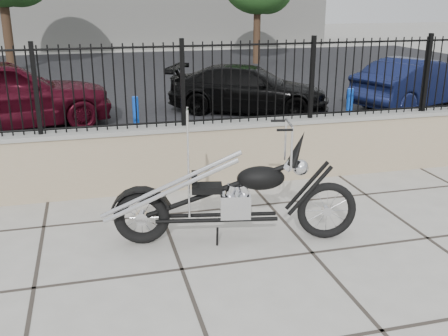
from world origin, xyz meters
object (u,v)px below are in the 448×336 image
at_px(chopper_motorcycle, 231,176).
at_px(car_red, 0,94).
at_px(car_black, 249,89).
at_px(car_blue, 418,83).

bearing_deg(chopper_motorcycle, car_red, 128.48).
height_order(chopper_motorcycle, car_red, chopper_motorcycle).
bearing_deg(chopper_motorcycle, car_black, 82.28).
distance_m(car_red, car_black, 5.67).
distance_m(chopper_motorcycle, car_red, 7.21).
distance_m(chopper_motorcycle, car_black, 7.24).
distance_m(car_black, car_blue, 4.44).
bearing_deg(car_blue, chopper_motorcycle, 113.61).
xyz_separation_m(car_red, car_blue, (10.06, -0.04, -0.15)).
relative_size(chopper_motorcycle, car_black, 0.69).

